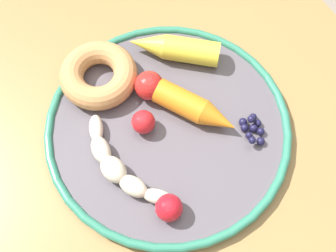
% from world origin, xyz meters
% --- Properties ---
extents(ground_plane, '(6.00, 6.00, 0.00)m').
position_xyz_m(ground_plane, '(0.00, 0.00, 0.00)').
color(ground_plane, gray).
extents(dining_table, '(0.91, 0.76, 0.75)m').
position_xyz_m(dining_table, '(0.00, 0.00, 0.64)').
color(dining_table, olive).
rests_on(dining_table, ground_plane).
extents(plate, '(0.35, 0.35, 0.02)m').
position_xyz_m(plate, '(-0.03, 0.04, 0.76)').
color(plate, '#554F56').
rests_on(plate, dining_table).
extents(banana, '(0.17, 0.08, 0.03)m').
position_xyz_m(banana, '(-0.01, -0.05, 0.78)').
color(banana, beige).
rests_on(banana, plate).
extents(carrot_orange, '(0.12, 0.10, 0.04)m').
position_xyz_m(carrot_orange, '(-0.03, 0.08, 0.78)').
color(carrot_orange, orange).
rests_on(carrot_orange, plate).
extents(carrot_yellow, '(0.11, 0.13, 0.04)m').
position_xyz_m(carrot_yellow, '(-0.13, 0.10, 0.78)').
color(carrot_yellow, yellow).
rests_on(carrot_yellow, plate).
extents(donut, '(0.15, 0.15, 0.03)m').
position_xyz_m(donut, '(-0.15, -0.02, 0.78)').
color(donut, tan).
rests_on(donut, plate).
extents(blueberry_pile, '(0.05, 0.04, 0.02)m').
position_xyz_m(blueberry_pile, '(0.03, 0.14, 0.77)').
color(blueberry_pile, '#191638').
rests_on(blueberry_pile, plate).
extents(tomato_near, '(0.03, 0.03, 0.03)m').
position_xyz_m(tomato_near, '(-0.05, 0.01, 0.78)').
color(tomato_near, red).
rests_on(tomato_near, plate).
extents(tomato_mid, '(0.04, 0.04, 0.04)m').
position_xyz_m(tomato_mid, '(-0.09, 0.04, 0.79)').
color(tomato_mid, red).
rests_on(tomato_mid, plate).
extents(tomato_far, '(0.04, 0.04, 0.04)m').
position_xyz_m(tomato_far, '(0.07, -0.02, 0.78)').
color(tomato_far, red).
rests_on(tomato_far, plate).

